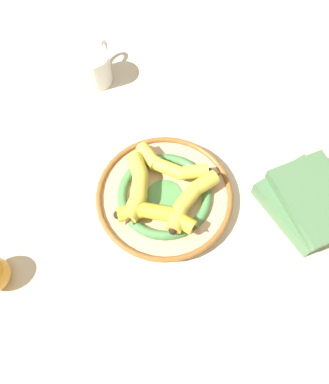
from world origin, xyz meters
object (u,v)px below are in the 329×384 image
(banana_c, at_px, (191,198))
(banana_d, at_px, (158,215))
(decorative_bowl, at_px, (164,196))
(banana_a, at_px, (137,188))
(banana_b, at_px, (169,165))
(book_stack, at_px, (308,201))
(coffee_mug, at_px, (95,67))

(banana_c, relative_size, banana_d, 1.12)
(decorative_bowl, relative_size, banana_d, 1.89)
(banana_a, distance_m, banana_b, 0.09)
(banana_b, bearing_deg, book_stack, 8.67)
(decorative_bowl, xyz_separation_m, coffee_mug, (-0.12, -0.39, 0.03))
(banana_b, height_order, banana_c, banana_c)
(banana_c, bearing_deg, banana_a, -64.79)
(book_stack, bearing_deg, banana_d, 71.82)
(banana_c, height_order, book_stack, banana_c)
(banana_a, xyz_separation_m, book_stack, (-0.26, 0.28, -0.02))
(banana_c, bearing_deg, decorative_bowl, -72.79)
(banana_d, distance_m, coffee_mug, 0.45)
(banana_a, height_order, banana_d, banana_a)
(decorative_bowl, bearing_deg, banana_d, 32.92)
(banana_a, distance_m, banana_c, 0.12)
(book_stack, height_order, coffee_mug, coffee_mug)
(banana_b, height_order, book_stack, same)
(banana_a, distance_m, book_stack, 0.38)
(banana_d, bearing_deg, decorative_bowl, -92.22)
(banana_a, bearing_deg, banana_b, -46.96)
(decorative_bowl, height_order, banana_c, banana_c)
(decorative_bowl, height_order, banana_b, banana_b)
(banana_b, xyz_separation_m, coffee_mug, (-0.07, -0.35, -0.01))
(decorative_bowl, xyz_separation_m, book_stack, (-0.21, 0.24, 0.01))
(banana_b, bearing_deg, coffee_mug, 146.81)
(decorative_bowl, height_order, banana_a, banana_a)
(banana_c, bearing_deg, banana_b, -114.17)
(decorative_bowl, relative_size, book_stack, 1.32)
(banana_d, bearing_deg, banana_a, -43.20)
(banana_c, xyz_separation_m, book_stack, (-0.19, 0.18, -0.02))
(decorative_bowl, height_order, banana_d, banana_d)
(banana_b, bearing_deg, banana_c, -37.37)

